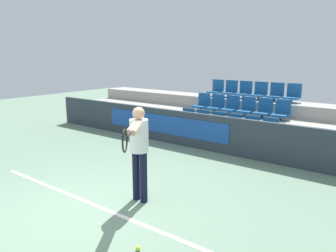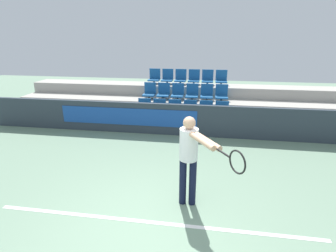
# 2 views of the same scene
# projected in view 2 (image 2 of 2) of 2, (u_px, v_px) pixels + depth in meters

# --- Properties ---
(ground_plane) EXTENTS (30.00, 30.00, 0.00)m
(ground_plane) POSITION_uv_depth(u_px,v_px,m) (149.00, 235.00, 4.13)
(ground_plane) COLOR gray
(court_baseline) EXTENTS (5.57, 0.08, 0.01)m
(court_baseline) POSITION_uv_depth(u_px,v_px,m) (153.00, 222.00, 4.40)
(court_baseline) COLOR white
(court_baseline) RESTS_ON ground
(barrier_wall) EXTENTS (12.67, 0.14, 0.99)m
(barrier_wall) POSITION_uv_depth(u_px,v_px,m) (179.00, 120.00, 8.07)
(barrier_wall) COLOR #2D3842
(barrier_wall) RESTS_ON ground
(bleacher_tier_front) EXTENTS (12.27, 0.92, 0.39)m
(bleacher_tier_front) POSITION_uv_depth(u_px,v_px,m) (181.00, 124.00, 8.67)
(bleacher_tier_front) COLOR #ADA89E
(bleacher_tier_front) RESTS_ON ground
(bleacher_tier_middle) EXTENTS (12.27, 0.92, 0.77)m
(bleacher_tier_middle) POSITION_uv_depth(u_px,v_px,m) (184.00, 110.00, 9.46)
(bleacher_tier_middle) COLOR #ADA89E
(bleacher_tier_middle) RESTS_ON ground
(bleacher_tier_back) EXTENTS (12.27, 0.92, 1.16)m
(bleacher_tier_back) POSITION_uv_depth(u_px,v_px,m) (186.00, 99.00, 10.25)
(bleacher_tier_back) COLOR #ADA89E
(bleacher_tier_back) RESTS_ON ground
(stadium_chair_0) EXTENTS (0.43, 0.45, 0.56)m
(stadium_chair_0) POSITION_uv_depth(u_px,v_px,m) (144.00, 109.00, 8.83)
(stadium_chair_0) COLOR #333333
(stadium_chair_0) RESTS_ON bleacher_tier_front
(stadium_chair_1) EXTENTS (0.43, 0.45, 0.56)m
(stadium_chair_1) POSITION_uv_depth(u_px,v_px,m) (159.00, 109.00, 8.76)
(stadium_chair_1) COLOR #333333
(stadium_chair_1) RESTS_ON bleacher_tier_front
(stadium_chair_2) EXTENTS (0.43, 0.45, 0.56)m
(stadium_chair_2) POSITION_uv_depth(u_px,v_px,m) (174.00, 110.00, 8.68)
(stadium_chair_2) COLOR #333333
(stadium_chair_2) RESTS_ON bleacher_tier_front
(stadium_chair_3) EXTENTS (0.43, 0.45, 0.56)m
(stadium_chair_3) POSITION_uv_depth(u_px,v_px,m) (190.00, 111.00, 8.61)
(stadium_chair_3) COLOR #333333
(stadium_chair_3) RESTS_ON bleacher_tier_front
(stadium_chair_4) EXTENTS (0.43, 0.45, 0.56)m
(stadium_chair_4) POSITION_uv_depth(u_px,v_px,m) (206.00, 111.00, 8.54)
(stadium_chair_4) COLOR #333333
(stadium_chair_4) RESTS_ON bleacher_tier_front
(stadium_chair_5) EXTENTS (0.43, 0.45, 0.56)m
(stadium_chair_5) POSITION_uv_depth(u_px,v_px,m) (222.00, 112.00, 8.46)
(stadium_chair_5) COLOR #333333
(stadium_chair_5) RESTS_ON bleacher_tier_front
(stadium_chair_6) EXTENTS (0.43, 0.45, 0.56)m
(stadium_chair_6) POSITION_uv_depth(u_px,v_px,m) (150.00, 92.00, 9.56)
(stadium_chair_6) COLOR #333333
(stadium_chair_6) RESTS_ON bleacher_tier_middle
(stadium_chair_7) EXTENTS (0.43, 0.45, 0.56)m
(stadium_chair_7) POSITION_uv_depth(u_px,v_px,m) (164.00, 92.00, 9.48)
(stadium_chair_7) COLOR #333333
(stadium_chair_7) RESTS_ON bleacher_tier_middle
(stadium_chair_8) EXTENTS (0.43, 0.45, 0.56)m
(stadium_chair_8) POSITION_uv_depth(u_px,v_px,m) (178.00, 93.00, 9.41)
(stadium_chair_8) COLOR #333333
(stadium_chair_8) RESTS_ON bleacher_tier_middle
(stadium_chair_9) EXTENTS (0.43, 0.45, 0.56)m
(stadium_chair_9) POSITION_uv_depth(u_px,v_px,m) (192.00, 93.00, 9.34)
(stadium_chair_9) COLOR #333333
(stadium_chair_9) RESTS_ON bleacher_tier_middle
(stadium_chair_10) EXTENTS (0.43, 0.45, 0.56)m
(stadium_chair_10) POSITION_uv_depth(u_px,v_px,m) (207.00, 94.00, 9.26)
(stadium_chair_10) COLOR #333333
(stadium_chair_10) RESTS_ON bleacher_tier_middle
(stadium_chair_11) EXTENTS (0.43, 0.45, 0.56)m
(stadium_chair_11) POSITION_uv_depth(u_px,v_px,m) (222.00, 94.00, 9.19)
(stadium_chair_11) COLOR #333333
(stadium_chair_11) RESTS_ON bleacher_tier_middle
(stadium_chair_12) EXTENTS (0.43, 0.45, 0.56)m
(stadium_chair_12) POSITION_uv_depth(u_px,v_px,m) (154.00, 77.00, 10.28)
(stadium_chair_12) COLOR #333333
(stadium_chair_12) RESTS_ON bleacher_tier_back
(stadium_chair_13) EXTENTS (0.43, 0.45, 0.56)m
(stadium_chair_13) POSITION_uv_depth(u_px,v_px,m) (167.00, 78.00, 10.21)
(stadium_chair_13) COLOR #333333
(stadium_chair_13) RESTS_ON bleacher_tier_back
(stadium_chair_14) EXTENTS (0.43, 0.45, 0.56)m
(stadium_chair_14) POSITION_uv_depth(u_px,v_px,m) (181.00, 78.00, 10.14)
(stadium_chair_14) COLOR #333333
(stadium_chair_14) RESTS_ON bleacher_tier_back
(stadium_chair_15) EXTENTS (0.43, 0.45, 0.56)m
(stadium_chair_15) POSITION_uv_depth(u_px,v_px,m) (194.00, 78.00, 10.06)
(stadium_chair_15) COLOR #333333
(stadium_chair_15) RESTS_ON bleacher_tier_back
(stadium_chair_16) EXTENTS (0.43, 0.45, 0.56)m
(stadium_chair_16) POSITION_uv_depth(u_px,v_px,m) (208.00, 79.00, 9.99)
(stadium_chair_16) COLOR #333333
(stadium_chair_16) RESTS_ON bleacher_tier_back
(stadium_chair_17) EXTENTS (0.43, 0.45, 0.56)m
(stadium_chair_17) POSITION_uv_depth(u_px,v_px,m) (221.00, 79.00, 9.91)
(stadium_chair_17) COLOR #333333
(stadium_chair_17) RESTS_ON bleacher_tier_back
(tennis_player) EXTENTS (0.96, 1.35, 1.70)m
(tennis_player) POSITION_uv_depth(u_px,v_px,m) (191.00, 153.00, 4.49)
(tennis_player) COLOR black
(tennis_player) RESTS_ON ground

